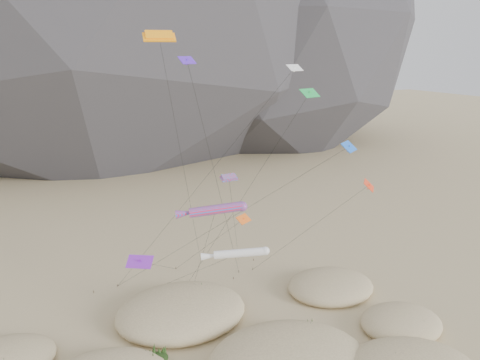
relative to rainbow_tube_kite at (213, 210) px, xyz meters
name	(u,v)px	position (x,y,z in m)	size (l,w,h in m)	color
kite_stakes	(196,275)	(1.17, 9.93, -12.30)	(21.72, 5.84, 0.30)	#3F2D1E
rainbow_tube_kite	(213,210)	(0.00, 0.00, 0.00)	(7.29, 9.70, 13.28)	#F3193D
white_tube_kite	(237,253)	(0.96, -3.83, -3.48)	(7.83, 14.53, 9.65)	silver
orange_parafoil	(160,40)	(-4.91, -0.20, 16.78)	(9.77, 15.29, 30.12)	orange
multi_parafoil	(229,179)	(2.13, 0.82, 2.84)	(7.26, 12.28, 15.92)	red
delta_kites	(274,158)	(5.70, -2.35, 5.52)	(27.61, 21.95, 27.81)	green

